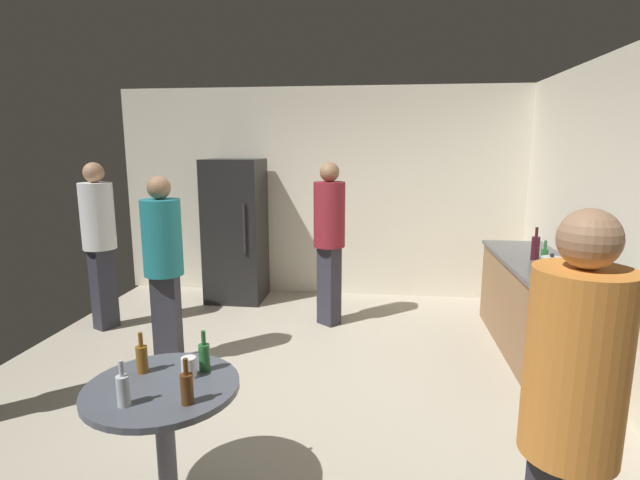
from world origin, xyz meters
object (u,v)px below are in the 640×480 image
beer_bottle_clear (123,389)px  person_in_maroon_shirt (329,231)px  refrigerator (236,231)px  person_in_white_shirt (99,233)px  wine_bottle_on_counter (535,247)px  person_in_teal_shirt (163,257)px  plastic_cup_white (189,367)px  person_in_orange_shirt (571,410)px  beer_bottle_brown (187,387)px  beer_bottle_on_counter (544,257)px  foreground_table (163,403)px  kettle (552,265)px  beer_bottle_green (204,356)px  beer_bottle_amber (142,358)px

beer_bottle_clear → person_in_maroon_shirt: 3.21m
refrigerator → person_in_white_shirt: size_ratio=1.00×
wine_bottle_on_counter → person_in_teal_shirt: 3.42m
plastic_cup_white → person_in_orange_shirt: (1.69, -0.64, 0.24)m
beer_bottle_brown → person_in_white_shirt: 3.37m
beer_bottle_on_counter → plastic_cup_white: bearing=-139.2°
foreground_table → beer_bottle_clear: bearing=-112.1°
beer_bottle_on_counter → beer_bottle_brown: (-2.37, -2.40, -0.17)m
beer_bottle_brown → plastic_cup_white: size_ratio=2.09×
plastic_cup_white → person_in_teal_shirt: bearing=118.5°
kettle → person_in_white_shirt: person_in_white_shirt is taller
wine_bottle_on_counter → person_in_teal_shirt: size_ratio=0.18×
beer_bottle_clear → person_in_teal_shirt: person_in_teal_shirt is taller
beer_bottle_green → person_in_teal_shirt: 1.80m
wine_bottle_on_counter → beer_bottle_on_counter: wine_bottle_on_counter is taller
person_in_maroon_shirt → beer_bottle_amber: bearing=23.7°
beer_bottle_on_counter → person_in_white_shirt: (-4.42, 0.26, 0.07)m
kettle → beer_bottle_amber: bearing=-145.9°
wine_bottle_on_counter → beer_bottle_on_counter: 0.24m
wine_bottle_on_counter → beer_bottle_green: (-2.41, -2.29, -0.20)m
wine_bottle_on_counter → refrigerator: bearing=160.0°
beer_bottle_green → plastic_cup_white: (-0.06, -0.09, -0.03)m
wine_bottle_on_counter → kettle: bearing=-92.1°
person_in_teal_shirt → wine_bottle_on_counter: bearing=97.5°
beer_bottle_amber → person_in_white_shirt: 2.92m
beer_bottle_green → plastic_cup_white: beer_bottle_green is taller
beer_bottle_clear → person_in_maroon_shirt: size_ratio=0.13×
person_in_teal_shirt → beer_bottle_clear: bearing=14.2°
wine_bottle_on_counter → person_in_orange_shirt: bearing=-104.4°
foreground_table → beer_bottle_brown: beer_bottle_brown is taller
foreground_table → person_in_orange_shirt: size_ratio=0.46×
refrigerator → beer_bottle_green: 3.59m
foreground_table → beer_bottle_brown: (0.21, -0.16, 0.19)m
plastic_cup_white → person_in_maroon_shirt: person_in_maroon_shirt is taller
kettle → beer_bottle_amber: (-2.72, -1.84, -0.15)m
beer_bottle_brown → person_in_teal_shirt: person_in_teal_shirt is taller
foreground_table → person_in_white_shirt: bearing=126.4°
person_in_maroon_shirt → beer_bottle_clear: bearing=26.6°
beer_bottle_amber → person_in_maroon_shirt: (0.73, 2.80, 0.24)m
foreground_table → beer_bottle_green: 0.31m
beer_bottle_amber → plastic_cup_white: (0.27, -0.02, -0.03)m
beer_bottle_clear → beer_bottle_on_counter: bearing=42.6°
kettle → beer_bottle_clear: 3.42m
foreground_table → person_in_teal_shirt: size_ratio=0.47×
beer_bottle_brown → person_in_maroon_shirt: 3.11m
beer_bottle_brown → kettle: bearing=42.1°
beer_bottle_on_counter → beer_bottle_green: (-2.42, -2.05, -0.17)m
person_in_maroon_shirt → beer_bottle_green: bearing=30.0°
foreground_table → person_in_maroon_shirt: (0.57, 2.92, 0.42)m
kettle → beer_bottle_amber: 3.28m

